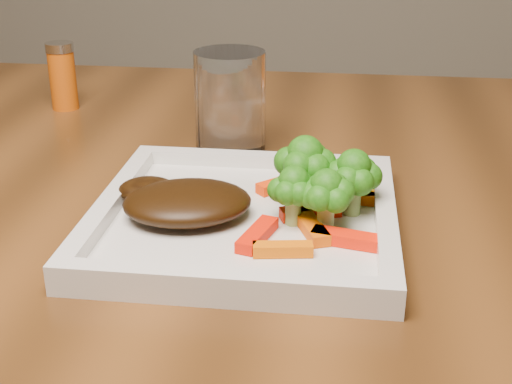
# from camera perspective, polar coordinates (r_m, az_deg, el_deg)

# --- Properties ---
(plate) EXTENTS (0.27, 0.27, 0.01)m
(plate) POSITION_cam_1_polar(r_m,az_deg,el_deg) (0.65, -0.87, -2.45)
(plate) COLOR silver
(plate) RESTS_ON dining_table
(steak) EXTENTS (0.13, 0.11, 0.03)m
(steak) POSITION_cam_1_polar(r_m,az_deg,el_deg) (0.64, -5.52, -0.83)
(steak) COLOR black
(steak) RESTS_ON plate
(broccoli_0) EXTENTS (0.08, 0.08, 0.07)m
(broccoli_0) POSITION_cam_1_polar(r_m,az_deg,el_deg) (0.66, 3.92, 1.73)
(broccoli_0) COLOR #106410
(broccoli_0) RESTS_ON plate
(broccoli_1) EXTENTS (0.06, 0.06, 0.06)m
(broccoli_1) POSITION_cam_1_polar(r_m,az_deg,el_deg) (0.65, 7.78, 0.89)
(broccoli_1) COLOR #137314
(broccoli_1) RESTS_ON plate
(broccoli_2) EXTENTS (0.06, 0.06, 0.06)m
(broccoli_2) POSITION_cam_1_polar(r_m,az_deg,el_deg) (0.61, 5.64, -0.58)
(broccoli_2) COLOR #136D12
(broccoli_2) RESTS_ON plate
(broccoli_3) EXTENTS (0.06, 0.06, 0.06)m
(broccoli_3) POSITION_cam_1_polar(r_m,az_deg,el_deg) (0.62, 3.02, 0.03)
(broccoli_3) COLOR #356D12
(broccoli_3) RESTS_ON plate
(carrot_0) EXTENTS (0.05, 0.02, 0.01)m
(carrot_0) POSITION_cam_1_polar(r_m,az_deg,el_deg) (0.58, 2.16, -4.60)
(carrot_0) COLOR #ED6603
(carrot_0) RESTS_ON plate
(carrot_1) EXTENTS (0.07, 0.03, 0.01)m
(carrot_1) POSITION_cam_1_polar(r_m,az_deg,el_deg) (0.60, 7.51, -3.75)
(carrot_1) COLOR #FF1D04
(carrot_1) RESTS_ON plate
(carrot_2) EXTENTS (0.03, 0.06, 0.01)m
(carrot_2) POSITION_cam_1_polar(r_m,az_deg,el_deg) (0.60, 0.10, -3.44)
(carrot_2) COLOR #F11903
(carrot_2) RESTS_ON plate
(carrot_3) EXTENTS (0.05, 0.02, 0.01)m
(carrot_3) POSITION_cam_1_polar(r_m,az_deg,el_deg) (0.68, 8.60, -0.50)
(carrot_3) COLOR #EB5403
(carrot_3) RESTS_ON plate
(carrot_4) EXTENTS (0.05, 0.05, 0.01)m
(carrot_4) POSITION_cam_1_polar(r_m,az_deg,el_deg) (0.70, 2.05, 0.65)
(carrot_4) COLOR #FF3804
(carrot_4) RESTS_ON plate
(carrot_5) EXTENTS (0.04, 0.06, 0.01)m
(carrot_5) POSITION_cam_1_polar(r_m,az_deg,el_deg) (0.62, 4.43, -2.79)
(carrot_5) COLOR #E95903
(carrot_5) RESTS_ON plate
(carrot_6) EXTENTS (0.06, 0.03, 0.01)m
(carrot_6) POSITION_cam_1_polar(r_m,az_deg,el_deg) (0.65, 4.38, -1.60)
(carrot_6) COLOR red
(carrot_6) RESTS_ON plate
(spice_shaker) EXTENTS (0.04, 0.04, 0.09)m
(spice_shaker) POSITION_cam_1_polar(r_m,az_deg,el_deg) (1.03, -15.22, 8.94)
(spice_shaker) COLOR #C3510A
(spice_shaker) RESTS_ON dining_table
(drinking_glass) EXTENTS (0.10, 0.10, 0.12)m
(drinking_glass) POSITION_cam_1_polar(r_m,az_deg,el_deg) (0.81, -2.08, 7.04)
(drinking_glass) COLOR silver
(drinking_glass) RESTS_ON dining_table
(carrot_7) EXTENTS (0.06, 0.02, 0.01)m
(carrot_7) POSITION_cam_1_polar(r_m,az_deg,el_deg) (0.68, 8.09, -0.42)
(carrot_7) COLOR #C96703
(carrot_7) RESTS_ON plate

